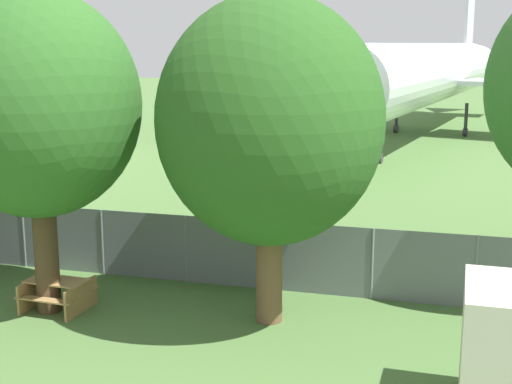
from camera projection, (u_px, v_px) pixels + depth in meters
perimeter_fence at (276, 256)px, 18.91m from camera, size 56.07×0.07×1.88m
airplane at (429, 74)px, 49.55m from camera, size 37.82×46.58×12.73m
picnic_bench_near_cabin at (58, 291)px, 17.61m from camera, size 1.59×1.48×0.76m
tree_near_hangar at (270, 122)px, 16.01m from camera, size 5.17×5.17×7.62m
tree_left_of_cabin at (37, 105)px, 16.58m from camera, size 4.86×4.86×7.77m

